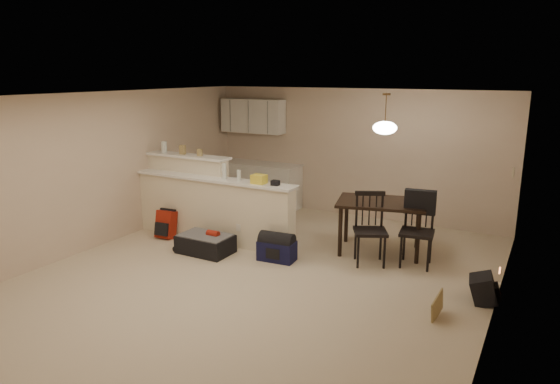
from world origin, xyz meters
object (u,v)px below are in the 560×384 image
Objects in this scene: suitcase at (206,244)px; navy_duffel at (277,251)px; dining_chair_far at (417,231)px; pendant_lamp at (385,127)px; dining_table at (381,207)px; black_daypack at (483,289)px; red_backpack at (166,224)px; dining_chair_near at (370,229)px.

navy_duffel is at bearing 12.92° from suitcase.
pendant_lamp is at bearing 146.79° from dining_chair_far.
dining_table reaches higher than black_daypack.
dining_table is 2.10m from black_daypack.
black_daypack is at bearing -45.02° from dining_chair_far.
dining_table is 2.83m from suitcase.
navy_duffel is 2.95m from black_daypack.
pendant_lamp is at bearing 166.02° from dining_table.
red_backpack reaches higher than navy_duffel.
dining_chair_near is 2.59m from suitcase.
red_backpack reaches higher than suitcase.
dining_chair_near reaches higher than black_daypack.
pendant_lamp is 0.58× the size of dining_chair_near.
dining_table is 0.60m from dining_chair_near.
dining_chair_far reaches higher than navy_duffel.
pendant_lamp is 2.72m from black_daypack.
dining_table reaches higher than navy_duffel.
black_daypack is (1.70, -1.10, -0.57)m from dining_table.
suitcase is (-2.40, -1.37, -0.59)m from dining_table.
dining_chair_near is 2.83× the size of black_daypack.
suitcase is 1.76× the size of red_backpack.
navy_duffel reaches higher than suitcase.
pendant_lamp is at bearing 66.48° from dining_chair_near.
navy_duffel is at bearing -165.16° from dining_chair_far.
dining_chair_near reaches higher than red_backpack.
black_daypack is at bearing -32.85° from pendant_lamp.
suitcase is (-2.40, -1.37, -1.85)m from pendant_lamp.
black_daypack is (1.67, -0.53, -0.37)m from dining_chair_near.
dining_table is at bearing 0.00° from pendant_lamp.
dining_chair_far is at bearing 44.92° from black_daypack.
dining_chair_near is (0.03, -0.57, -0.20)m from dining_table.
dining_table is 2.72× the size of navy_duffel.
pendant_lamp is 0.57× the size of dining_chair_far.
dining_table is at bearing 36.34° from navy_duffel.
black_daypack is (4.10, 0.27, 0.03)m from suitcase.
dining_chair_far is at bearing 19.28° from suitcase.
red_backpack is at bearing 161.99° from dining_chair_near.
red_backpack is 2.21m from navy_duffel.
red_backpack is at bearing -177.11° from dining_chair_far.
pendant_lamp is at bearing 29.80° from suitcase.
dining_chair_near reaches higher than suitcase.
dining_chair_far reaches higher than dining_table.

